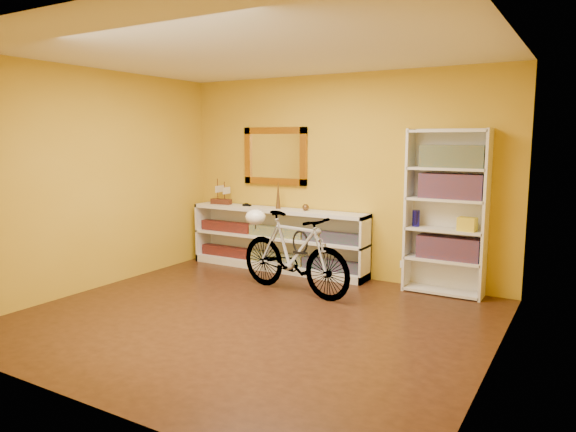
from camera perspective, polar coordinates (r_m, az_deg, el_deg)
The scene contains 24 objects.
floor at distance 5.38m, azimuth -3.85°, elevation -11.06°, with size 4.50×4.00×0.01m, color black.
ceiling at distance 5.14m, azimuth -4.14°, elevation 17.54°, with size 4.50×4.00×0.01m, color silver.
back_wall at distance 6.84m, azimuth 5.56°, elevation 4.27°, with size 4.50×0.01×2.60m, color gold.
left_wall at distance 6.64m, azimuth -20.31°, elevation 3.67°, with size 0.01×4.00×2.60m, color gold.
right_wall at distance 4.26m, azimuth 21.92°, elevation 1.25°, with size 0.01×4.00×2.60m, color gold.
gilt_mirror at distance 7.25m, azimuth -1.42°, elevation 6.51°, with size 0.98×0.06×0.78m, color #905D1A.
wall_socket at distance 6.66m, azimuth 12.42°, elevation -5.15°, with size 0.09×0.01×0.09m, color silver.
console_unit at distance 7.18m, azimuth -1.18°, elevation -2.55°, with size 2.60×0.35×0.85m, color silver, non-canonical shape.
cd_row_lower at distance 7.22m, azimuth -1.26°, elevation -4.56°, with size 2.50×0.13×0.14m, color black.
cd_row_upper at distance 7.14m, azimuth -1.27°, elevation -1.71°, with size 2.50×0.13×0.14m, color navy.
model_ship at distance 7.63m, azimuth -7.28°, elevation 2.65°, with size 0.31×0.12×0.37m, color #3F1C11, non-canonical shape.
toy_car at distance 7.38m, azimuth -4.47°, elevation 1.08°, with size 0.00×0.00×0.00m, color black.
bronze_ornament at distance 7.08m, azimuth -1.07°, elevation 2.35°, with size 0.07×0.07×0.38m, color brown.
decorative_orb at distance 6.89m, azimuth 1.93°, elevation 0.94°, with size 0.09×0.09×0.09m, color brown.
bookcase at distance 6.26m, azimuth 16.74°, elevation 0.35°, with size 0.90×0.30×1.90m, color silver, non-canonical shape.
book_row_a at distance 6.31m, azimuth 17.02°, elevation -3.32°, with size 0.70×0.22×0.26m, color maroon.
book_row_b at distance 6.21m, azimuth 17.30°, elevation 3.11°, with size 0.70×0.22×0.28m, color maroon.
book_row_c at distance 6.19m, azimuth 17.44°, elevation 6.19°, with size 0.70×0.22×0.25m, color #1A505E.
travel_mug at distance 6.34m, azimuth 13.70°, elevation -0.24°, with size 0.09×0.09×0.19m, color navy.
red_tin at distance 6.28m, azimuth 15.26°, elevation 6.01°, with size 0.14×0.14×0.18m, color maroon.
yellow_bag at distance 6.18m, azimuth 18.85°, elevation -0.86°, with size 0.20×0.13×0.15m, color gold.
bicycle at distance 6.09m, azimuth 0.64°, elevation -4.04°, with size 1.61×0.42×0.95m, color silver.
helmet at distance 6.44m, azimuth -3.55°, elevation -0.12°, with size 0.25×0.24×0.19m, color white.
u_lock at distance 6.00m, azimuth 1.34°, elevation -2.84°, with size 0.20×0.20×0.02m, color black.
Camera 1 is at (2.87, -4.19, 1.78)m, focal length 32.80 mm.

